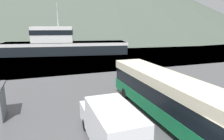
# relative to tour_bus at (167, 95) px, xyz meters

# --- Properties ---
(water_surface) EXTENTS (240.00, 240.00, 0.00)m
(water_surface) POSITION_rel_tour_bus_xyz_m (-0.35, 134.37, -1.75)
(water_surface) COLOR slate
(water_surface) RESTS_ON ground
(tour_bus) EXTENTS (2.47, 13.03, 3.08)m
(tour_bus) POSITION_rel_tour_bus_xyz_m (0.00, 0.00, 0.00)
(tour_bus) COLOR #146B3D
(tour_bus) RESTS_ON ground
(delivery_van) EXTENTS (2.05, 5.87, 2.41)m
(delivery_van) POSITION_rel_tour_bus_xyz_m (-4.64, -1.73, -0.47)
(delivery_van) COLOR silver
(delivery_van) RESTS_ON ground
(fishing_boat) EXTENTS (26.76, 10.51, 10.62)m
(fishing_boat) POSITION_rel_tour_bus_xyz_m (-3.30, 33.14, 0.38)
(fishing_boat) COLOR black
(fishing_boat) RESTS_ON water_surface
(storage_bin) EXTENTS (1.26, 1.46, 1.24)m
(storage_bin) POSITION_rel_tour_bus_xyz_m (5.00, 2.03, -1.12)
(storage_bin) COLOR olive
(storage_bin) RESTS_ON ground
(small_boat) EXTENTS (2.28, 5.44, 0.71)m
(small_boat) POSITION_rel_tour_bus_xyz_m (-11.27, 37.07, -1.40)
(small_boat) COLOR #19234C
(small_boat) RESTS_ON water_surface
(mooring_bollard) EXTENTS (0.36, 0.36, 0.75)m
(mooring_bollard) POSITION_rel_tour_bus_xyz_m (4.03, 13.19, -1.34)
(mooring_bollard) COLOR #4C4C51
(mooring_bollard) RESTS_ON ground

